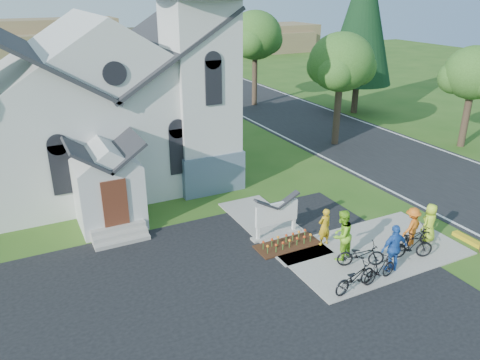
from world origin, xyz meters
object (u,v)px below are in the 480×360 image
cyclist_0 (324,227)px  cyclist_4 (430,223)px  cyclist_3 (412,226)px  bike_1 (380,269)px  cyclist_1 (342,235)px  bike_2 (361,255)px  bike_4 (415,236)px  church_sign (277,214)px  bike_0 (355,277)px  bike_3 (412,246)px  cyclist_2 (394,248)px

cyclist_0 → cyclist_4: 4.25m
cyclist_0 → cyclist_3: size_ratio=0.98×
cyclist_3 → cyclist_4: (0.88, -0.08, 0.00)m
bike_1 → cyclist_1: bearing=1.3°
bike_1 → bike_2: bike_1 is taller
cyclist_4 → bike_4: size_ratio=1.03×
church_sign → bike_1: bearing=-71.0°
bike_2 → cyclist_3: bearing=-59.2°
bike_2 → cyclist_3: size_ratio=1.09×
church_sign → bike_1: (1.52, -4.40, -0.52)m
bike_1 → bike_4: (2.93, 1.26, -0.05)m
cyclist_3 → church_sign: bearing=-48.1°
bike_0 → bike_4: bike_0 is taller
church_sign → cyclist_1: 2.87m
church_sign → cyclist_0: (1.29, -1.49, -0.20)m
bike_2 → bike_3: (2.05, -0.43, 0.04)m
church_sign → bike_0: (0.43, -4.40, -0.50)m
cyclist_1 → cyclist_3: cyclist_1 is taller
bike_2 → cyclist_3: 2.80m
cyclist_2 → cyclist_0: bearing=-62.4°
cyclist_0 → bike_2: (0.29, -1.85, -0.32)m
cyclist_0 → cyclist_2: 2.83m
bike_1 → bike_3: 2.20m
cyclist_0 → bike_2: cyclist_0 is taller
cyclist_4 → bike_4: bearing=-6.4°
cyclist_0 → cyclist_2: cyclist_2 is taller
church_sign → cyclist_3: church_sign is taller
church_sign → cyclist_2: (2.39, -4.09, -0.07)m
bike_0 → bike_1: bearing=-99.1°
cyclist_1 → cyclist_4: (3.97, -0.52, -0.18)m
bike_0 → bike_3: 3.26m
cyclist_1 → bike_1: (0.27, -1.81, -0.52)m
cyclist_2 → bike_4: size_ratio=1.17×
cyclist_3 → bike_4: (0.10, -0.12, -0.39)m
cyclist_2 → bike_3: (1.24, 0.32, -0.41)m
bike_2 → bike_3: 2.09m
bike_1 → cyclist_2: cyclist_2 is taller
cyclist_2 → cyclist_4: size_ratio=1.14×
cyclist_1 → bike_1: cyclist_1 is taller
cyclist_3 → cyclist_0: bearing=-40.0°
cyclist_0 → bike_4: bearing=149.9°
cyclist_3 → cyclist_4: cyclist_4 is taller
bike_1 → cyclist_3: bearing=-71.3°
cyclist_3 → bike_4: bearing=117.9°
church_sign → cyclist_1: (1.25, -2.59, -0.00)m
bike_1 → cyclist_2: bearing=-77.8°
church_sign → cyclist_1: bearing=-64.3°
church_sign → bike_4: 5.48m
cyclist_0 → cyclist_2: bearing=110.5°
church_sign → cyclist_4: church_sign is taller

